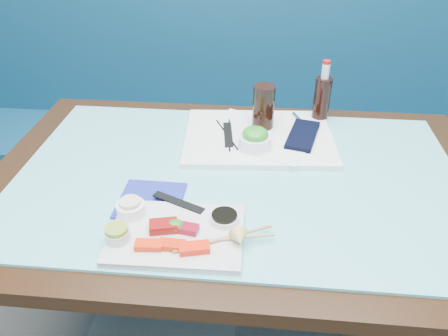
# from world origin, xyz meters

# --- Properties ---
(booth_bench) EXTENTS (3.00, 0.56, 1.17)m
(booth_bench) POSITION_xyz_m (0.00, 2.29, 0.37)
(booth_bench) COLOR navy
(booth_bench) RESTS_ON ground
(dining_table) EXTENTS (1.40, 0.90, 0.75)m
(dining_table) POSITION_xyz_m (0.00, 1.45, 0.67)
(dining_table) COLOR black
(dining_table) RESTS_ON ground
(glass_top) EXTENTS (1.22, 0.76, 0.01)m
(glass_top) POSITION_xyz_m (0.00, 1.45, 0.75)
(glass_top) COLOR #6ACBD5
(glass_top) RESTS_ON dining_table
(sashimi_plate) EXTENTS (0.31, 0.22, 0.02)m
(sashimi_plate) POSITION_xyz_m (-0.12, 1.19, 0.77)
(sashimi_plate) COLOR silver
(sashimi_plate) RESTS_ON glass_top
(salmon_left) EXTENTS (0.06, 0.03, 0.01)m
(salmon_left) POSITION_xyz_m (-0.17, 1.13, 0.78)
(salmon_left) COLOR #FF2E0A
(salmon_left) RESTS_ON sashimi_plate
(salmon_mid) EXTENTS (0.06, 0.03, 0.01)m
(salmon_mid) POSITION_xyz_m (-0.12, 1.14, 0.78)
(salmon_mid) COLOR red
(salmon_mid) RESTS_ON sashimi_plate
(salmon_right) EXTENTS (0.07, 0.05, 0.02)m
(salmon_right) POSITION_xyz_m (-0.07, 1.13, 0.78)
(salmon_right) COLOR #FF250A
(salmon_right) RESTS_ON sashimi_plate
(tuna_left) EXTENTS (0.07, 0.05, 0.02)m
(tuna_left) POSITION_xyz_m (-0.15, 1.19, 0.78)
(tuna_left) COLOR maroon
(tuna_left) RESTS_ON sashimi_plate
(tuna_right) EXTENTS (0.05, 0.04, 0.02)m
(tuna_right) POSITION_xyz_m (-0.10, 1.19, 0.78)
(tuna_right) COLOR maroon
(tuna_right) RESTS_ON sashimi_plate
(seaweed_garnish) EXTENTS (0.04, 0.04, 0.02)m
(seaweed_garnish) POSITION_xyz_m (-0.13, 1.20, 0.78)
(seaweed_garnish) COLOR #22751B
(seaweed_garnish) RESTS_ON sashimi_plate
(ramekin_wasabi) EXTENTS (0.07, 0.07, 0.02)m
(ramekin_wasabi) POSITION_xyz_m (-0.25, 1.15, 0.79)
(ramekin_wasabi) COLOR silver
(ramekin_wasabi) RESTS_ON sashimi_plate
(wasabi_fill) EXTENTS (0.06, 0.06, 0.01)m
(wasabi_fill) POSITION_xyz_m (-0.25, 1.15, 0.80)
(wasabi_fill) COLOR olive
(wasabi_fill) RESTS_ON ramekin_wasabi
(ramekin_ginger) EXTENTS (0.08, 0.08, 0.03)m
(ramekin_ginger) POSITION_xyz_m (-0.24, 1.24, 0.79)
(ramekin_ginger) COLOR white
(ramekin_ginger) RESTS_ON sashimi_plate
(ginger_fill) EXTENTS (0.06, 0.06, 0.01)m
(ginger_fill) POSITION_xyz_m (-0.24, 1.24, 0.81)
(ginger_fill) COLOR beige
(ginger_fill) RESTS_ON ramekin_ginger
(soy_dish) EXTENTS (0.08, 0.08, 0.01)m
(soy_dish) POSITION_xyz_m (-0.02, 1.24, 0.78)
(soy_dish) COLOR silver
(soy_dish) RESTS_ON sashimi_plate
(soy_fill) EXTENTS (0.07, 0.07, 0.01)m
(soy_fill) POSITION_xyz_m (-0.02, 1.24, 0.79)
(soy_fill) COLOR black
(soy_fill) RESTS_ON soy_dish
(lemon_wedge) EXTENTS (0.05, 0.04, 0.04)m
(lemon_wedge) POSITION_xyz_m (0.02, 1.16, 0.80)
(lemon_wedge) COLOR #DECA69
(lemon_wedge) RESTS_ON sashimi_plate
(chopstick_sleeve) EXTENTS (0.14, 0.08, 0.00)m
(chopstick_sleeve) POSITION_xyz_m (-0.14, 1.29, 0.78)
(chopstick_sleeve) COLOR black
(chopstick_sleeve) RESTS_ON sashimi_plate
(wooden_chopstick_a) EXTENTS (0.21, 0.11, 0.01)m
(wooden_chopstick_a) POSITION_xyz_m (-0.01, 1.17, 0.78)
(wooden_chopstick_a) COLOR #AE7B52
(wooden_chopstick_a) RESTS_ON sashimi_plate
(wooden_chopstick_b) EXTENTS (0.20, 0.06, 0.01)m
(wooden_chopstick_b) POSITION_xyz_m (-0.00, 1.17, 0.78)
(wooden_chopstick_b) COLOR tan
(wooden_chopstick_b) RESTS_ON sashimi_plate
(serving_tray) EXTENTS (0.48, 0.37, 0.02)m
(serving_tray) POSITION_xyz_m (0.05, 1.65, 0.77)
(serving_tray) COLOR white
(serving_tray) RESTS_ON glass_top
(paper_placemat) EXTENTS (0.39, 0.35, 0.00)m
(paper_placemat) POSITION_xyz_m (0.05, 1.65, 0.78)
(paper_placemat) COLOR white
(paper_placemat) RESTS_ON serving_tray
(seaweed_bowl) EXTENTS (0.11, 0.11, 0.04)m
(seaweed_bowl) POSITION_xyz_m (0.04, 1.57, 0.79)
(seaweed_bowl) COLOR white
(seaweed_bowl) RESTS_ON serving_tray
(seaweed_salad) EXTENTS (0.09, 0.09, 0.04)m
(seaweed_salad) POSITION_xyz_m (0.04, 1.57, 0.82)
(seaweed_salad) COLOR #288F21
(seaweed_salad) RESTS_ON seaweed_bowl
(cola_glass) EXTENTS (0.07, 0.07, 0.14)m
(cola_glass) POSITION_xyz_m (0.06, 1.70, 0.85)
(cola_glass) COLOR black
(cola_glass) RESTS_ON serving_tray
(navy_pouch) EXTENTS (0.12, 0.20, 0.01)m
(navy_pouch) POSITION_xyz_m (0.19, 1.65, 0.78)
(navy_pouch) COLOR black
(navy_pouch) RESTS_ON serving_tray
(fork) EXTENTS (0.05, 0.09, 0.01)m
(fork) POSITION_xyz_m (0.18, 1.75, 0.78)
(fork) COLOR white
(fork) RESTS_ON serving_tray
(black_chopstick_a) EXTENTS (0.09, 0.18, 0.01)m
(black_chopstick_a) POSITION_xyz_m (-0.05, 1.64, 0.78)
(black_chopstick_a) COLOR black
(black_chopstick_a) RESTS_ON serving_tray
(black_chopstick_b) EXTENTS (0.02, 0.20, 0.01)m
(black_chopstick_b) POSITION_xyz_m (-0.04, 1.64, 0.78)
(black_chopstick_b) COLOR black
(black_chopstick_b) RESTS_ON serving_tray
(tray_sleeve) EXTENTS (0.05, 0.16, 0.00)m
(tray_sleeve) POSITION_xyz_m (-0.04, 1.64, 0.78)
(tray_sleeve) COLOR black
(tray_sleeve) RESTS_ON serving_tray
(cola_bottle_body) EXTENTS (0.06, 0.06, 0.15)m
(cola_bottle_body) POSITION_xyz_m (0.25, 1.79, 0.83)
(cola_bottle_body) COLOR black
(cola_bottle_body) RESTS_ON glass_top
(cola_bottle_neck) EXTENTS (0.03, 0.03, 0.05)m
(cola_bottle_neck) POSITION_xyz_m (0.25, 1.79, 0.94)
(cola_bottle_neck) COLOR silver
(cola_bottle_neck) RESTS_ON cola_bottle_body
(cola_bottle_cap) EXTENTS (0.03, 0.03, 0.01)m
(cola_bottle_cap) POSITION_xyz_m (0.25, 1.79, 0.96)
(cola_bottle_cap) COLOR red
(cola_bottle_cap) RESTS_ON cola_bottle_neck
(blue_napkin) EXTENTS (0.16, 0.16, 0.01)m
(blue_napkin) POSITION_xyz_m (-0.21, 1.31, 0.76)
(blue_napkin) COLOR #1B2798
(blue_napkin) RESTS_ON glass_top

